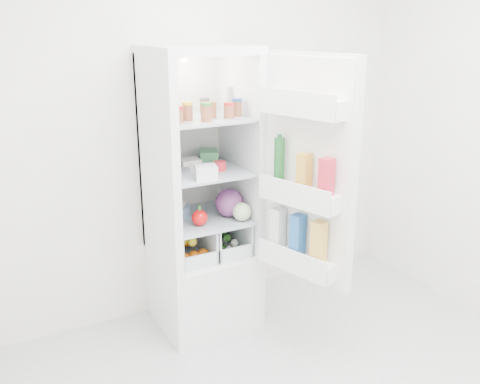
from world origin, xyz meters
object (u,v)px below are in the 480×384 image
red_cabbage (229,203)px  fridge_door (306,178)px  mushroom_bowl (178,211)px  refrigerator (199,226)px

red_cabbage → fridge_door: (0.23, -0.50, 0.26)m
mushroom_bowl → fridge_door: fridge_door is taller
red_cabbage → mushroom_bowl: bearing=153.8°
red_cabbage → fridge_door: fridge_door is taller
red_cabbage → mushroom_bowl: 0.33m
refrigerator → mushroom_bowl: 0.18m
red_cabbage → mushroom_bowl: size_ratio=1.16×
mushroom_bowl → fridge_door: bearing=-51.0°
refrigerator → red_cabbage: refrigerator is taller
red_cabbage → fridge_door: size_ratio=0.14×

